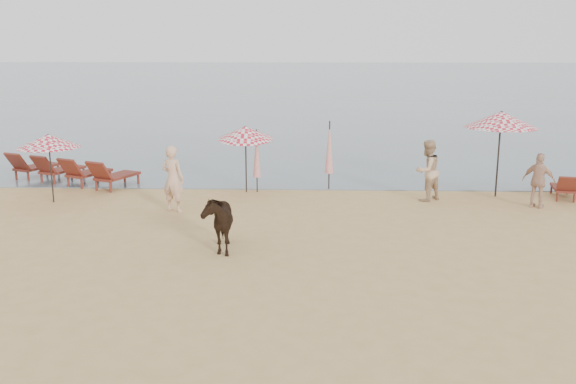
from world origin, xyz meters
name	(u,v)px	position (x,y,z in m)	size (l,w,h in m)	color
ground	(279,311)	(0.00, 0.00, 0.00)	(120.00, 120.00, 0.00)	tan
sea	(306,78)	(0.00, 80.00, 0.00)	(160.00, 140.00, 0.06)	#51606B
lounger_cluster_left	(70,170)	(-7.85, 10.74, 0.50)	(4.92, 3.62, 0.72)	maroon
umbrella_open_left_a	(49,141)	(-7.42, 8.05, 1.92)	(1.88, 1.88, 2.14)	black
umbrella_open_left_b	(246,133)	(-1.55, 9.67, 1.98)	(1.80, 1.83, 2.29)	black
umbrella_open_right	(501,120)	(6.57, 9.31, 2.49)	(2.26, 2.26, 2.76)	black
umbrella_closed_left	(329,148)	(1.21, 10.11, 1.43)	(0.28, 0.28, 2.33)	black
umbrella_closed_right	(257,154)	(-1.19, 9.68, 1.29)	(0.26, 0.26, 2.10)	black
cow	(217,221)	(-1.66, 3.58, 0.72)	(0.78, 1.71, 1.44)	black
beachgoer_left	(173,179)	(-3.43, 7.09, 0.98)	(0.72, 0.47, 1.97)	tan
beachgoer_right_a	(427,170)	(4.23, 8.70, 0.96)	(0.93, 0.73, 1.92)	tan
beachgoer_right_b	(539,181)	(7.41, 7.89, 0.83)	(0.97, 0.40, 1.66)	tan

